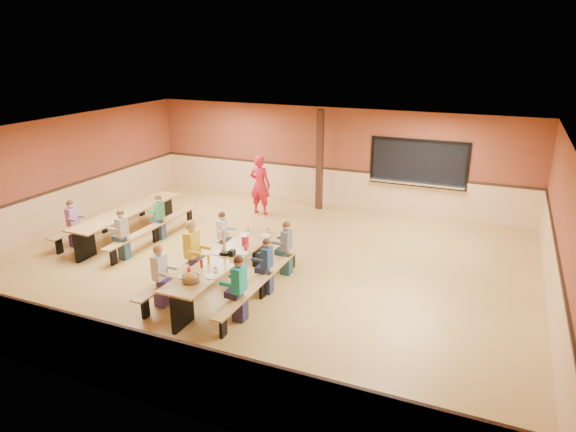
% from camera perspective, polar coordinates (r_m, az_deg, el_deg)
% --- Properties ---
extents(ground, '(12.00, 12.00, 0.00)m').
position_cam_1_polar(ground, '(11.91, -2.92, -5.26)').
color(ground, '#A17A3D').
rests_on(ground, ground).
extents(room_envelope, '(12.04, 10.04, 3.02)m').
position_cam_1_polar(room_envelope, '(11.65, -2.98, -2.15)').
color(room_envelope, brown).
rests_on(room_envelope, ground).
extents(kitchen_pass_through, '(2.78, 0.28, 1.38)m').
position_cam_1_polar(kitchen_pass_through, '(15.25, 14.26, 5.49)').
color(kitchen_pass_through, black).
rests_on(kitchen_pass_through, ground).
extents(structural_post, '(0.18, 0.18, 3.00)m').
position_cam_1_polar(structural_post, '(15.38, 3.54, 6.19)').
color(structural_post, black).
rests_on(structural_post, ground).
extents(cafeteria_table_main, '(1.91, 3.70, 0.74)m').
position_cam_1_polar(cafeteria_table_main, '(10.52, -6.95, -5.62)').
color(cafeteria_table_main, '#A87D42').
rests_on(cafeteria_table_main, ground).
extents(cafeteria_table_second, '(1.91, 3.70, 0.74)m').
position_cam_1_polar(cafeteria_table_second, '(13.90, -17.34, -0.21)').
color(cafeteria_table_second, '#A87D42').
rests_on(cafeteria_table_second, ground).
extents(seated_child_white_left, '(0.38, 0.31, 1.24)m').
position_cam_1_polar(seated_child_white_left, '(10.13, -14.02, -6.50)').
color(seated_child_white_left, silver).
rests_on(seated_child_white_left, ground).
extents(seated_adult_yellow, '(0.44, 0.36, 1.36)m').
position_cam_1_polar(seated_adult_yellow, '(10.92, -10.59, -4.00)').
color(seated_adult_yellow, yellow).
rests_on(seated_adult_yellow, ground).
extents(seated_child_grey_left, '(0.35, 0.28, 1.17)m').
position_cam_1_polar(seated_child_grey_left, '(11.93, -7.27, -2.31)').
color(seated_child_grey_left, silver).
rests_on(seated_child_grey_left, ground).
extents(seated_child_teal_right, '(0.39, 0.32, 1.25)m').
position_cam_1_polar(seated_child_teal_right, '(9.38, -5.42, -8.07)').
color(seated_child_teal_right, teal).
rests_on(seated_child_teal_right, ground).
extents(seated_child_navy_right, '(0.35, 0.28, 1.16)m').
position_cam_1_polar(seated_child_navy_right, '(10.32, -2.35, -5.64)').
color(seated_child_navy_right, navy).
rests_on(seated_child_navy_right, ground).
extents(seated_child_char_right, '(0.36, 0.30, 1.20)m').
position_cam_1_polar(seated_child_char_right, '(11.13, -0.18, -3.65)').
color(seated_child_char_right, '#53565D').
rests_on(seated_child_char_right, ground).
extents(seated_child_purple_sec, '(0.35, 0.29, 1.18)m').
position_cam_1_polar(seated_child_purple_sec, '(13.72, -22.79, -0.82)').
color(seated_child_purple_sec, '#8F5C89').
rests_on(seated_child_purple_sec, ground).
extents(seated_child_green_sec, '(0.34, 0.28, 1.15)m').
position_cam_1_polar(seated_child_green_sec, '(13.55, -14.06, -0.17)').
color(seated_child_green_sec, '#327947').
rests_on(seated_child_green_sec, ground).
extents(seated_child_tan_sec, '(0.36, 0.30, 1.19)m').
position_cam_1_polar(seated_child_tan_sec, '(12.53, -17.89, -2.00)').
color(seated_child_tan_sec, '#A39485').
rests_on(seated_child_tan_sec, ground).
extents(standing_woman, '(0.65, 0.43, 1.76)m').
position_cam_1_polar(standing_woman, '(15.03, -3.13, 3.47)').
color(standing_woman, red).
rests_on(standing_woman, ground).
extents(punch_pitcher, '(0.16, 0.16, 0.22)m').
position_cam_1_polar(punch_pitcher, '(10.94, -4.77, -2.72)').
color(punch_pitcher, red).
rests_on(punch_pitcher, cafeteria_table_main).
extents(chip_bowl, '(0.32, 0.32, 0.15)m').
position_cam_1_polar(chip_bowl, '(9.47, -10.76, -6.78)').
color(chip_bowl, orange).
rests_on(chip_bowl, cafeteria_table_main).
extents(napkin_dispenser, '(0.10, 0.14, 0.13)m').
position_cam_1_polar(napkin_dispenser, '(10.45, -6.23, -4.08)').
color(napkin_dispenser, black).
rests_on(napkin_dispenser, cafeteria_table_main).
extents(condiment_mustard, '(0.06, 0.06, 0.17)m').
position_cam_1_polar(condiment_mustard, '(10.20, -8.82, -4.68)').
color(condiment_mustard, yellow).
rests_on(condiment_mustard, cafeteria_table_main).
extents(condiment_ketchup, '(0.06, 0.06, 0.17)m').
position_cam_1_polar(condiment_ketchup, '(10.00, -9.60, -5.21)').
color(condiment_ketchup, '#B2140F').
rests_on(condiment_ketchup, cafeteria_table_main).
extents(table_paddle, '(0.16, 0.16, 0.56)m').
position_cam_1_polar(table_paddle, '(10.50, -7.08, -3.59)').
color(table_paddle, black).
rests_on(table_paddle, cafeteria_table_main).
extents(place_settings, '(0.65, 3.30, 0.11)m').
position_cam_1_polar(place_settings, '(10.41, -7.01, -4.27)').
color(place_settings, beige).
rests_on(place_settings, cafeteria_table_main).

